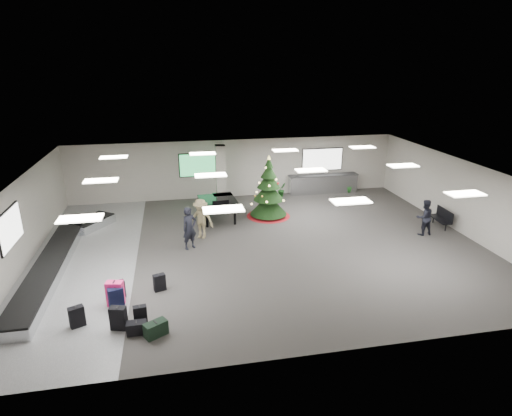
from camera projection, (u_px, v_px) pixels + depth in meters
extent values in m
plane|color=#3C3A37|center=(261.00, 246.00, 17.70)|extent=(18.00, 18.00, 0.00)
cube|color=#B6AFA6|center=(236.00, 168.00, 23.66)|extent=(18.00, 0.02, 3.20)
cube|color=#B6AFA6|center=(319.00, 301.00, 10.69)|extent=(18.00, 0.02, 3.20)
cube|color=#B6AFA6|center=(20.00, 226.00, 15.54)|extent=(0.02, 14.00, 3.20)
cube|color=#B6AFA6|center=(461.00, 197.00, 18.81)|extent=(0.02, 14.00, 3.20)
cube|color=silver|center=(262.00, 171.00, 16.64)|extent=(18.00, 14.00, 0.02)
cube|color=slate|center=(83.00, 261.00, 16.43)|extent=(4.00, 14.00, 0.01)
cube|color=#9E9B90|center=(221.00, 176.00, 22.18)|extent=(0.50, 0.50, 3.20)
cube|color=green|center=(199.00, 165.00, 23.15)|extent=(2.20, 0.08, 1.30)
cube|color=white|center=(322.00, 159.00, 24.42)|extent=(2.40, 0.08, 1.30)
cube|color=white|center=(10.00, 228.00, 14.52)|extent=(0.08, 2.10, 1.30)
cube|color=white|center=(80.00, 219.00, 11.87)|extent=(1.20, 0.60, 0.04)
cube|color=white|center=(101.00, 181.00, 15.57)|extent=(1.20, 0.60, 0.04)
cube|color=white|center=(114.00, 157.00, 19.28)|extent=(1.20, 0.60, 0.04)
cube|color=white|center=(223.00, 209.00, 12.60)|extent=(1.20, 0.60, 0.04)
cube|color=white|center=(211.00, 175.00, 16.30)|extent=(1.20, 0.60, 0.04)
cube|color=white|center=(203.00, 154.00, 20.01)|extent=(1.20, 0.60, 0.04)
cube|color=white|center=(351.00, 201.00, 13.32)|extent=(1.20, 0.60, 0.04)
cube|color=white|center=(311.00, 170.00, 17.03)|extent=(1.20, 0.60, 0.04)
cube|color=white|center=(285.00, 150.00, 20.73)|extent=(1.20, 0.60, 0.04)
cube|color=white|center=(465.00, 194.00, 14.05)|extent=(1.20, 0.60, 0.04)
cube|color=white|center=(403.00, 166.00, 17.76)|extent=(1.20, 0.60, 0.04)
cube|color=white|center=(362.00, 147.00, 21.46)|extent=(1.20, 0.60, 0.04)
cube|color=silver|center=(48.00, 270.00, 15.26)|extent=(1.00, 8.00, 0.38)
cube|color=black|center=(47.00, 265.00, 15.19)|extent=(0.95, 7.90, 0.05)
cube|color=silver|center=(93.00, 223.00, 19.66)|extent=(1.97, 2.21, 0.38)
cube|color=black|center=(92.00, 219.00, 19.59)|extent=(1.87, 2.10, 0.05)
cube|color=silver|center=(323.00, 184.00, 24.60)|extent=(4.00, 0.60, 1.05)
cube|color=#2A2A2D|center=(323.00, 175.00, 24.42)|extent=(4.05, 0.65, 0.04)
cube|color=black|center=(118.00, 318.00, 12.17)|extent=(0.50, 0.36, 0.70)
cube|color=black|center=(117.00, 307.00, 12.05)|extent=(0.07, 0.15, 0.02)
cube|color=black|center=(140.00, 315.00, 12.40)|extent=(0.41, 0.25, 0.60)
cube|color=black|center=(139.00, 306.00, 12.30)|extent=(0.04, 0.12, 0.02)
cube|color=#FF2172|center=(115.00, 293.00, 13.35)|extent=(0.56, 0.39, 0.81)
cube|color=black|center=(114.00, 282.00, 13.21)|extent=(0.07, 0.18, 0.02)
cube|color=black|center=(160.00, 282.00, 14.24)|extent=(0.44, 0.33, 0.58)
cube|color=black|center=(159.00, 274.00, 14.14)|extent=(0.07, 0.13, 0.02)
cube|color=black|center=(116.00, 298.00, 13.20)|extent=(0.50, 0.38, 0.68)
cube|color=black|center=(115.00, 288.00, 13.09)|extent=(0.07, 0.16, 0.02)
cube|color=black|center=(77.00, 317.00, 12.30)|extent=(0.48, 0.38, 0.63)
cube|color=black|center=(75.00, 307.00, 12.19)|extent=(0.08, 0.14, 0.02)
cube|color=black|center=(156.00, 329.00, 11.92)|extent=(0.71, 0.60, 0.43)
cube|color=black|center=(155.00, 322.00, 11.84)|extent=(0.12, 0.18, 0.02)
cube|color=black|center=(119.00, 289.00, 13.81)|extent=(0.44, 0.34, 0.58)
cube|color=black|center=(118.00, 281.00, 13.71)|extent=(0.07, 0.14, 0.02)
cube|color=black|center=(137.00, 328.00, 12.02)|extent=(0.56, 0.31, 0.36)
cube|color=black|center=(136.00, 322.00, 11.96)|extent=(0.03, 0.18, 0.02)
cone|color=maroon|center=(268.00, 215.00, 21.08)|extent=(2.14, 2.14, 0.14)
cylinder|color=#3F2819|center=(268.00, 211.00, 21.01)|extent=(0.14, 0.14, 0.56)
cone|color=black|center=(268.00, 204.00, 20.90)|extent=(1.80, 1.80, 1.01)
cone|color=black|center=(269.00, 191.00, 20.68)|extent=(1.46, 1.46, 0.90)
cone|color=black|center=(269.00, 180.00, 20.49)|extent=(1.13, 1.13, 0.79)
cone|color=black|center=(269.00, 170.00, 20.34)|extent=(0.79, 0.79, 0.68)
cone|color=black|center=(269.00, 162.00, 20.21)|extent=(0.45, 0.45, 0.51)
cone|color=#FFE566|center=(269.00, 157.00, 20.13)|extent=(0.18, 0.18, 0.20)
cube|color=black|center=(218.00, 202.00, 20.28)|extent=(1.82, 2.03, 0.31)
cube|color=black|center=(222.00, 211.00, 19.36)|extent=(1.60, 0.44, 0.11)
cube|color=white|center=(222.00, 210.00, 19.31)|extent=(1.42, 0.26, 0.02)
cube|color=black|center=(221.00, 203.00, 19.51)|extent=(0.76, 0.09, 0.24)
cylinder|color=black|center=(207.00, 219.00, 19.59)|extent=(0.11, 0.11, 0.74)
cylinder|color=black|center=(235.00, 217.00, 19.92)|extent=(0.11, 0.11, 0.74)
cylinder|color=black|center=(215.00, 208.00, 21.15)|extent=(0.11, 0.11, 0.74)
cube|color=black|center=(440.00, 219.00, 19.63)|extent=(0.54, 1.36, 0.05)
cylinder|color=black|center=(446.00, 227.00, 19.20)|extent=(0.05, 0.05, 0.36)
cylinder|color=black|center=(433.00, 219.00, 20.19)|extent=(0.05, 0.05, 0.36)
cube|color=black|center=(445.00, 214.00, 19.58)|extent=(0.14, 1.34, 0.45)
imported|color=black|center=(189.00, 228.00, 17.22)|extent=(0.77, 0.69, 1.76)
imported|color=#99885E|center=(201.00, 219.00, 18.26)|extent=(1.30, 1.12, 1.75)
imported|color=black|center=(424.00, 217.00, 18.62)|extent=(0.82, 0.66, 1.60)
imported|color=#123817|center=(282.00, 190.00, 23.96)|extent=(0.54, 0.49, 0.81)
imported|color=#123817|center=(349.00, 185.00, 24.77)|extent=(0.61, 0.61, 0.83)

